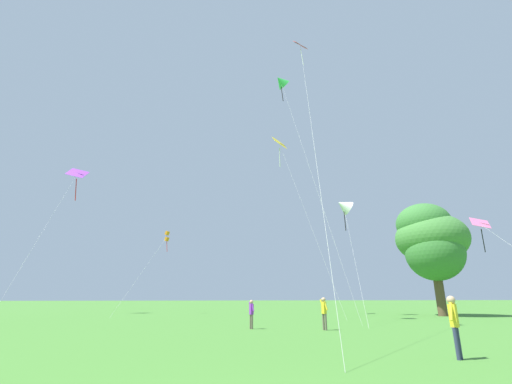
{
  "coord_description": "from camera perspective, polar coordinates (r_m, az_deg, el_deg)",
  "views": [
    {
      "loc": [
        -0.88,
        -3.72,
        1.67
      ],
      "look_at": [
        4.35,
        26.93,
        11.1
      ],
      "focal_mm": 24.43,
      "sensor_mm": 36.0,
      "label": 1
    }
  ],
  "objects": [
    {
      "name": "person_in_blue_jacket",
      "position": [
        20.1,
        11.08,
        -18.47
      ],
      "size": [
        0.3,
        0.52,
        1.67
      ],
      "color": "#665B4C",
      "rests_on": "ground_plane"
    },
    {
      "name": "tree_left_oak",
      "position": [
        38.91,
        26.69,
        -7.01
      ],
      "size": [
        6.84,
        6.84,
        10.84
      ],
      "color": "brown",
      "rests_on": "ground_plane"
    },
    {
      "name": "kite_yellow_diamond",
      "position": [
        39.47,
        4.03,
        7.0
      ],
      "size": [
        3.66,
        9.71,
        19.28
      ],
      "color": "yellow",
      "rests_on": "ground_plane"
    },
    {
      "name": "person_foreground_watcher",
      "position": [
        20.48,
        -0.76,
        -18.96
      ],
      "size": [
        0.28,
        0.48,
        1.53
      ],
      "color": "#665B4C",
      "rests_on": "ground_plane"
    },
    {
      "name": "kite_green_small",
      "position": [
        39.87,
        4.11,
        17.58
      ],
      "size": [
        3.06,
        11.71,
        25.12
      ],
      "color": "green",
      "rests_on": "ground_plane"
    },
    {
      "name": "person_far_back",
      "position": [
        12.1,
        29.68,
        -17.81
      ],
      "size": [
        0.49,
        0.4,
        1.72
      ],
      "color": "#2D3351",
      "rests_on": "ground_plane"
    },
    {
      "name": "kite_pink_low",
      "position": [
        27.28,
        33.28,
        -5.05
      ],
      "size": [
        4.33,
        10.66,
        6.89
      ],
      "color": "pink",
      "rests_on": "ground_plane"
    },
    {
      "name": "kite_orange_box",
      "position": [
        40.83,
        -14.42,
        -7.14
      ],
      "size": [
        4.02,
        7.01,
        8.9
      ],
      "color": "orange",
      "rests_on": "ground_plane"
    },
    {
      "name": "kite_red_high",
      "position": [
        24.55,
        7.53,
        21.15
      ],
      "size": [
        3.37,
        11.28,
        18.79
      ],
      "color": "red",
      "rests_on": "ground_plane"
    },
    {
      "name": "kite_white_distant",
      "position": [
        30.54,
        14.14,
        -2.16
      ],
      "size": [
        3.25,
        8.24,
        9.98
      ],
      "color": "white",
      "rests_on": "ground_plane"
    },
    {
      "name": "kite_purple_streamer",
      "position": [
        45.07,
        -27.39,
        1.85
      ],
      "size": [
        2.44,
        12.1,
        16.32
      ],
      "color": "purple",
      "rests_on": "ground_plane"
    }
  ]
}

